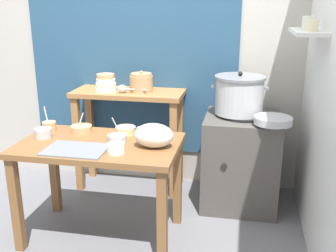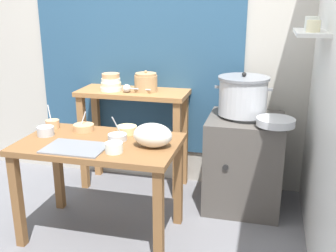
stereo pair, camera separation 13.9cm
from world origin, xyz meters
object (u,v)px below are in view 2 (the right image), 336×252
Objects in this scene: prep_table at (100,156)px; wide_pan at (276,122)px; prep_bowl_6 at (114,147)px; stove_block at (244,162)px; prep_bowl_0 at (53,124)px; bowl_stack_enamel at (111,83)px; prep_bowl_3 at (145,131)px; plastic_bag at (153,135)px; prep_bowl_5 at (127,129)px; prep_bowl_2 at (117,137)px; ladle at (128,88)px; back_shelf_table at (134,115)px; clay_pot at (146,82)px; prep_bowl_4 at (84,127)px; prep_bowl_1 at (46,131)px; serving_tray at (75,148)px; steamer_pot at (243,96)px.

wide_pan is (1.18, 0.48, 0.20)m from prep_table.
stove_block is at bearing 48.12° from prep_bowl_6.
prep_bowl_6 is at bearing -29.29° from prep_bowl_0.
bowl_stack_enamel reaches higher than prep_bowl_3.
plastic_bag reaches higher than prep_bowl_5.
wide_pan is 1.54× the size of prep_bowl_0.
bowl_stack_enamel reaches higher than prep_bowl_5.
prep_bowl_5 is (-0.26, 0.23, -0.05)m from plastic_bag.
wide_pan is 1.14m from prep_bowl_2.
ladle is 1.41× the size of prep_bowl_2.
prep_bowl_5 is (0.18, -0.53, -0.19)m from ladle.
wide_pan is at bearing 33.04° from prep_bowl_6.
back_shelf_table is 4.88× the size of clay_pot.
bowl_stack_enamel is (-1.18, 0.10, 0.58)m from stove_block.
prep_bowl_2 is 0.16m from prep_bowl_5.
clay_pot reaches higher than prep_bowl_3.
wide_pan is 1.41m from prep_bowl_4.
prep_bowl_5 is (0.58, 0.03, -0.01)m from prep_bowl_0.
prep_bowl_3 is at bearing -143.40° from stove_block.
prep_bowl_1 is at bearing -77.77° from prep_bowl_0.
back_shelf_table is 0.66m from prep_bowl_4.
bowl_stack_enamel is (-0.19, -0.03, 0.29)m from back_shelf_table.
prep_bowl_1 is 1.10× the size of prep_bowl_3.
serving_tray is 2.72× the size of prep_bowl_5.
bowl_stack_enamel is at bearing -173.56° from clay_pot.
steamer_pot is 1.06m from prep_bowl_2.
bowl_stack_enamel reaches higher than prep_table.
ladle reaches higher than wide_pan.
clay_pot is 1.64× the size of prep_bowl_1.
prep_bowl_3 is (0.30, -0.64, 0.08)m from back_shelf_table.
prep_bowl_4 is (-1.17, -0.50, 0.36)m from stove_block.
prep_bowl_1 is at bearing -160.63° from prep_bowl_5.
bowl_stack_enamel is 0.46× the size of serving_tray.
prep_bowl_1 is 0.27m from prep_bowl_4.
prep_bowl_6 is at bearing -84.80° from clay_pot.
steamer_pot is at bearing -6.60° from back_shelf_table.
back_shelf_table is 8.45× the size of prep_bowl_6.
clay_pot is at bearing 30.03° from ladle.
prep_bowl_3 is (-0.65, -0.53, -0.18)m from steamer_pot.
prep_bowl_3 is 0.15m from prep_bowl_5.
wide_pan is at bearing 11.57° from prep_bowl_4.
steamer_pot is at bearing -1.80° from ladle.
prep_bowl_5 is at bearing -71.67° from ladle.
clay_pot reaches higher than back_shelf_table.
prep_bowl_6 is (0.21, -1.00, 0.08)m from back_shelf_table.
plastic_bag is at bearing -19.20° from prep_bowl_4.
plastic_bag is at bearing -128.64° from stove_block.
clay_pot is 0.98m from prep_bowl_1.
plastic_bag is 0.29m from prep_bowl_2.
prep_bowl_0 is at bearing 102.23° from prep_bowl_1.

